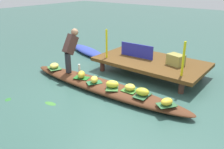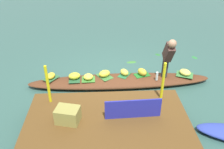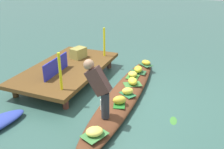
% 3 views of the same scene
% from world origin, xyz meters
% --- Properties ---
extents(canal_water, '(40.00, 40.00, 0.00)m').
position_xyz_m(canal_water, '(0.00, 0.00, 0.00)').
color(canal_water, '#30554B').
rests_on(canal_water, ground).
extents(dock_platform, '(3.20, 1.80, 0.42)m').
position_xyz_m(dock_platform, '(0.39, 1.81, 0.36)').
color(dock_platform, '#563818').
rests_on(dock_platform, ground).
extents(vendor_boat, '(4.87, 0.82, 0.22)m').
position_xyz_m(vendor_boat, '(0.00, 0.00, 0.11)').
color(vendor_boat, '#532D19').
rests_on(vendor_boat, ground).
extents(leaf_mat_0, '(0.39, 0.44, 0.01)m').
position_xyz_m(leaf_mat_0, '(-0.13, -0.13, 0.23)').
color(leaf_mat_0, '#246538').
rests_on(leaf_mat_0, vendor_boat).
extents(banana_bunch_0, '(0.29, 0.32, 0.17)m').
position_xyz_m(banana_bunch_0, '(-0.13, -0.13, 0.31)').
color(banana_bunch_0, yellow).
rests_on(banana_bunch_0, vendor_boat).
extents(leaf_mat_1, '(0.31, 0.44, 0.01)m').
position_xyz_m(leaf_mat_1, '(1.20, 0.01, 0.23)').
color(leaf_mat_1, '#24512E').
rests_on(leaf_mat_1, vendor_boat).
extents(banana_bunch_1, '(0.35, 0.28, 0.18)m').
position_xyz_m(banana_bunch_1, '(1.20, 0.01, 0.31)').
color(banana_bunch_1, yellow).
rests_on(banana_bunch_1, vendor_boat).
extents(leaf_mat_2, '(0.46, 0.35, 0.01)m').
position_xyz_m(leaf_mat_2, '(-0.61, -0.10, 0.23)').
color(leaf_mat_2, '#1E6821').
rests_on(leaf_mat_2, vendor_boat).
extents(banana_bunch_2, '(0.31, 0.34, 0.19)m').
position_xyz_m(banana_bunch_2, '(-0.61, -0.10, 0.32)').
color(banana_bunch_2, gold).
rests_on(banana_bunch_2, vendor_boat).
extents(leaf_mat_3, '(0.44, 0.47, 0.01)m').
position_xyz_m(leaf_mat_3, '(1.82, -0.06, 0.23)').
color(leaf_mat_3, '#2D5E34').
rests_on(leaf_mat_3, vendor_boat).
extents(banana_bunch_3, '(0.28, 0.33, 0.14)m').
position_xyz_m(banana_bunch_3, '(1.82, -0.06, 0.30)').
color(banana_bunch_3, gold).
rests_on(banana_bunch_3, vendor_boat).
extents(leaf_mat_4, '(0.35, 0.32, 0.01)m').
position_xyz_m(leaf_mat_4, '(0.83, 0.05, 0.23)').
color(leaf_mat_4, '#3C782C').
rests_on(leaf_mat_4, vendor_boat).
extents(banana_bunch_4, '(0.29, 0.29, 0.16)m').
position_xyz_m(banana_bunch_4, '(0.83, 0.05, 0.30)').
color(banana_bunch_4, yellow).
rests_on(banana_bunch_4, vendor_boat).
extents(leaf_mat_5, '(0.52, 0.46, 0.01)m').
position_xyz_m(leaf_mat_5, '(-1.76, -0.06, 0.23)').
color(leaf_mat_5, '#3B773A').
rests_on(leaf_mat_5, vendor_boat).
extents(banana_bunch_5, '(0.39, 0.40, 0.15)m').
position_xyz_m(banana_bunch_5, '(-1.76, -0.06, 0.30)').
color(banana_bunch_5, '#EFD958').
rests_on(banana_bunch_5, vendor_boat).
extents(leaf_mat_6, '(0.48, 0.52, 0.01)m').
position_xyz_m(leaf_mat_6, '(0.41, -0.08, 0.23)').
color(leaf_mat_6, '#386D31').
rests_on(leaf_mat_6, vendor_boat).
extents(banana_bunch_6, '(0.38, 0.35, 0.17)m').
position_xyz_m(banana_bunch_6, '(0.41, -0.08, 0.31)').
color(banana_bunch_6, yellow).
rests_on(banana_bunch_6, vendor_boat).
extents(vendor_person, '(0.20, 0.54, 1.18)m').
position_xyz_m(vendor_person, '(-1.19, 0.10, 0.90)').
color(vendor_person, '#28282D').
rests_on(vendor_person, vendor_boat).
extents(water_bottle, '(0.06, 0.06, 0.23)m').
position_xyz_m(water_bottle, '(-0.95, 0.16, 0.34)').
color(water_bottle, silver).
rests_on(water_bottle, vendor_boat).
extents(market_banner, '(1.10, 0.07, 0.41)m').
position_xyz_m(market_banner, '(-0.11, 1.81, 0.62)').
color(market_banner, '#232797').
rests_on(market_banner, dock_platform).
extents(railing_post_west, '(0.06, 0.06, 0.87)m').
position_xyz_m(railing_post_west, '(-0.81, 1.21, 0.85)').
color(railing_post_west, yellow).
rests_on(railing_post_west, dock_platform).
extents(railing_post_east, '(0.06, 0.06, 0.87)m').
position_xyz_m(railing_post_east, '(1.59, 1.21, 0.85)').
color(railing_post_east, yellow).
rests_on(railing_post_east, dock_platform).
extents(produce_crate, '(0.50, 0.42, 0.31)m').
position_xyz_m(produce_crate, '(1.14, 1.86, 0.57)').
color(produce_crate, olive).
rests_on(produce_crate, dock_platform).
extents(drifting_plant_2, '(0.33, 0.19, 0.01)m').
position_xyz_m(drifting_plant_2, '(-0.47, -1.26, 0.00)').
color(drifting_plant_2, '#39782E').
rests_on(drifting_plant_2, ground).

